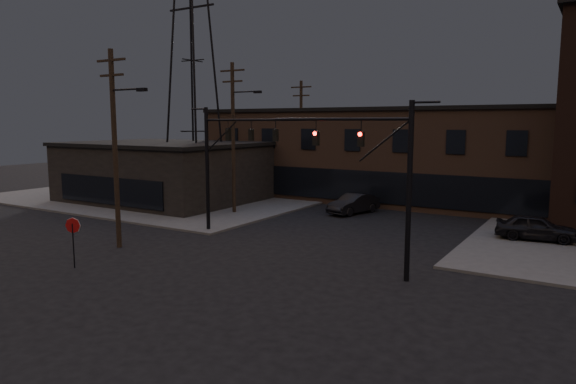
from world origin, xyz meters
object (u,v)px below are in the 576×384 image
at_px(traffic_signal_near, 385,170).
at_px(traffic_signal_far, 223,155).
at_px(stop_sign, 73,231).
at_px(car_crossing, 354,204).
at_px(parked_car_lot_a, 536,227).

xyz_separation_m(traffic_signal_near, traffic_signal_far, (-12.07, 3.50, 0.08)).
bearing_deg(traffic_signal_far, stop_sign, -97.32).
bearing_deg(stop_sign, car_crossing, 75.70).
distance_m(traffic_signal_far, parked_car_lot_a, 19.36).
relative_size(traffic_signal_far, car_crossing, 1.71).
bearing_deg(parked_car_lot_a, car_crossing, 69.94).
xyz_separation_m(stop_sign, parked_car_lot_a, (18.55, 17.70, -0.93)).
distance_m(traffic_signal_near, car_crossing, 17.07).
xyz_separation_m(traffic_signal_far, stop_sign, (-1.28, -9.99, -3.17)).
relative_size(traffic_signal_far, stop_sign, 3.23).
xyz_separation_m(traffic_signal_near, parked_car_lot_a, (5.20, 11.22, -4.02)).
bearing_deg(traffic_signal_far, parked_car_lot_a, 24.08).
height_order(traffic_signal_far, stop_sign, traffic_signal_far).
bearing_deg(traffic_signal_far, traffic_signal_near, -16.17).
distance_m(traffic_signal_far, car_crossing, 12.46).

